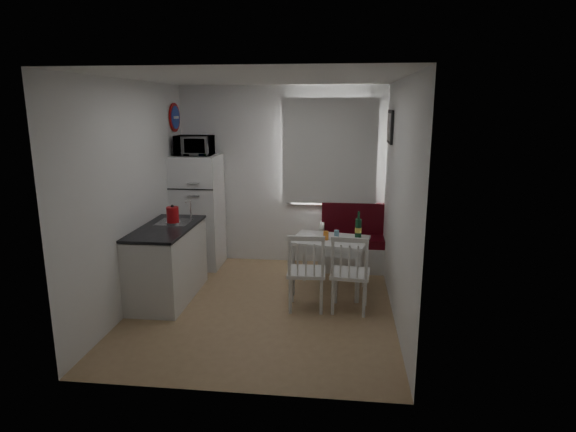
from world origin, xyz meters
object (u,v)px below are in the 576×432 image
(kitchen_counter, at_px, (168,262))
(fridge, at_px, (198,211))
(bench, at_px, (364,248))
(microwave, at_px, (194,146))
(chair_right, at_px, (350,266))
(kettle, at_px, (173,215))
(dining_table, at_px, (330,245))
(wine_bottle, at_px, (358,225))
(chair_left, at_px, (306,264))

(kitchen_counter, height_order, fridge, fridge)
(bench, height_order, microwave, microwave)
(kitchen_counter, bearing_deg, chair_right, -5.94)
(kettle, bearing_deg, chair_right, -9.28)
(dining_table, height_order, microwave, microwave)
(chair_right, relative_size, wine_bottle, 1.47)
(wine_bottle, bearing_deg, kitchen_counter, -166.93)
(chair_right, bearing_deg, kitchen_counter, 179.21)
(kitchen_counter, bearing_deg, fridge, 89.10)
(fridge, height_order, kettle, fridge)
(microwave, xyz_separation_m, kettle, (0.03, -1.07, -0.75))
(chair_right, bearing_deg, dining_table, 115.77)
(dining_table, relative_size, kettle, 4.39)
(chair_left, relative_size, microwave, 0.99)
(dining_table, xyz_separation_m, kettle, (-1.91, -0.31, 0.40))
(bench, xyz_separation_m, microwave, (-2.41, -0.16, 1.46))
(dining_table, relative_size, chair_left, 2.08)
(fridge, height_order, wine_bottle, fridge)
(kettle, relative_size, wine_bottle, 0.70)
(bench, xyz_separation_m, chair_right, (-0.23, -1.58, 0.26))
(microwave, bearing_deg, chair_left, -40.20)
(dining_table, height_order, fridge, fridge)
(wine_bottle, bearing_deg, microwave, 163.91)
(kitchen_counter, height_order, microwave, microwave)
(fridge, bearing_deg, kettle, -88.47)
(kettle, bearing_deg, fridge, 91.53)
(fridge, distance_m, wine_bottle, 2.39)
(kitchen_counter, bearing_deg, kettle, 68.04)
(chair_left, height_order, kettle, kettle)
(chair_left, bearing_deg, microwave, 137.40)
(chair_left, xyz_separation_m, wine_bottle, (0.60, 0.77, 0.29))
(fridge, relative_size, microwave, 3.25)
(chair_left, bearing_deg, kettle, 165.57)
(dining_table, bearing_deg, microwave, 170.16)
(chair_left, distance_m, kettle, 1.75)
(chair_right, xyz_separation_m, fridge, (-2.19, 1.47, 0.25))
(dining_table, relative_size, wine_bottle, 3.08)
(chair_left, height_order, wine_bottle, wine_bottle)
(wine_bottle, bearing_deg, kettle, -169.64)
(chair_left, xyz_separation_m, kettle, (-1.66, 0.35, 0.45))
(kettle, bearing_deg, wine_bottle, 10.36)
(kitchen_counter, distance_m, chair_left, 1.72)
(bench, bearing_deg, dining_table, -117.38)
(dining_table, relative_size, fridge, 0.63)
(dining_table, relative_size, chair_right, 2.09)
(dining_table, bearing_deg, bench, 74.20)
(bench, relative_size, kettle, 5.59)
(wine_bottle, bearing_deg, fridge, 162.76)
(kitchen_counter, bearing_deg, microwave, 89.06)
(chair_right, bearing_deg, chair_left, -174.82)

